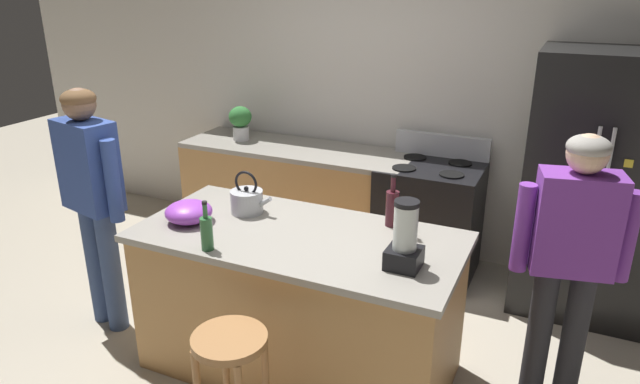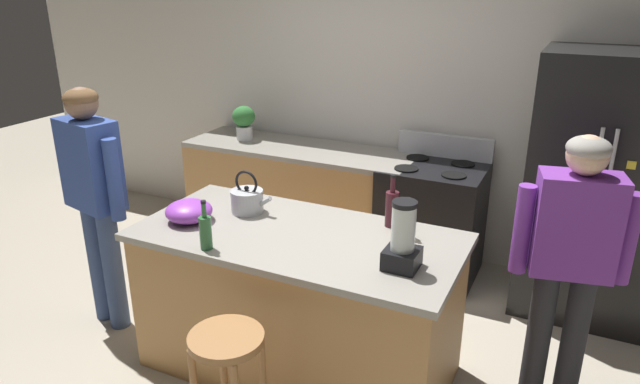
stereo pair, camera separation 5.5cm
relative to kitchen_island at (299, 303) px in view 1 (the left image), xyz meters
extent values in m
plane|color=#B2A893|center=(0.00, 0.00, -0.45)|extent=(14.00, 14.00, 0.00)
cube|color=silver|center=(0.00, 1.95, 0.90)|extent=(8.00, 0.10, 2.70)
cube|color=#B7844C|center=(0.00, 0.00, -0.02)|extent=(1.80, 0.85, 0.87)
cube|color=gray|center=(0.00, 0.00, 0.43)|extent=(1.86, 0.91, 0.04)
cube|color=#B7844C|center=(-0.80, 1.55, -0.02)|extent=(2.00, 0.64, 0.87)
cube|color=gray|center=(-0.80, 1.55, 0.43)|extent=(2.00, 0.64, 0.04)
cube|color=black|center=(1.52, 1.50, 0.46)|extent=(0.90, 0.70, 1.84)
cylinder|color=#B7BABF|center=(1.48, 1.13, 0.56)|extent=(0.02, 0.02, 0.83)
cylinder|color=#B7BABF|center=(1.56, 1.13, 0.56)|extent=(0.02, 0.02, 0.83)
cube|color=yellow|center=(1.66, 1.15, 0.76)|extent=(0.05, 0.01, 0.05)
cube|color=purple|center=(1.36, 1.15, 0.40)|extent=(0.05, 0.01, 0.05)
cube|color=#268CD8|center=(1.20, 1.15, 0.63)|extent=(0.05, 0.01, 0.05)
cube|color=black|center=(0.39, 1.52, 0.00)|extent=(0.76, 0.64, 0.91)
cube|color=black|center=(0.39, 1.20, -0.05)|extent=(0.60, 0.01, 0.24)
cube|color=#B7BABF|center=(0.39, 1.81, 0.54)|extent=(0.76, 0.06, 0.18)
cylinder|color=black|center=(0.21, 1.37, 0.46)|extent=(0.18, 0.18, 0.01)
cylinder|color=black|center=(0.57, 1.37, 0.46)|extent=(0.18, 0.18, 0.01)
cylinder|color=black|center=(0.21, 1.67, 0.46)|extent=(0.18, 0.18, 0.01)
cylinder|color=black|center=(0.57, 1.67, 0.46)|extent=(0.18, 0.18, 0.01)
cylinder|color=#384C7A|center=(-1.50, -0.10, -0.02)|extent=(0.16, 0.16, 0.87)
cylinder|color=#384C7A|center=(-1.32, -0.14, -0.02)|extent=(0.16, 0.16, 0.87)
cube|color=#334C99|center=(-1.41, -0.12, 0.70)|extent=(0.44, 0.30, 0.58)
cylinder|color=#334C99|center=(-1.66, -0.07, 0.65)|extent=(0.11, 0.11, 0.52)
cylinder|color=#334C99|center=(-1.17, -0.18, 0.65)|extent=(0.11, 0.11, 0.52)
sphere|color=#8C664C|center=(-1.41, -0.12, 1.09)|extent=(0.24, 0.24, 0.20)
ellipsoid|color=brown|center=(-1.41, -0.12, 1.12)|extent=(0.25, 0.25, 0.12)
cylinder|color=#26262B|center=(1.50, 0.35, -0.04)|extent=(0.15, 0.15, 0.83)
cylinder|color=#26262B|center=(1.32, 0.32, -0.04)|extent=(0.15, 0.15, 0.83)
cube|color=#723399|center=(1.41, 0.34, 0.64)|extent=(0.44, 0.30, 0.53)
cylinder|color=#723399|center=(1.66, 0.39, 0.59)|extent=(0.11, 0.11, 0.48)
cylinder|color=#723399|center=(1.17, 0.28, 0.59)|extent=(0.11, 0.11, 0.48)
sphere|color=#D8AD8C|center=(1.41, 0.34, 1.01)|extent=(0.24, 0.24, 0.20)
ellipsoid|color=gray|center=(1.41, 0.34, 1.05)|extent=(0.25, 0.25, 0.12)
cylinder|color=#9E6B3D|center=(0.02, -0.76, 0.23)|extent=(0.36, 0.36, 0.04)
cylinder|color=#9E6B3D|center=(-0.10, -0.64, -0.12)|extent=(0.04, 0.04, 0.67)
cylinder|color=silver|center=(-1.35, 1.55, 0.51)|extent=(0.14, 0.14, 0.12)
ellipsoid|color=#337A38|center=(-1.35, 1.55, 0.66)|extent=(0.20, 0.20, 0.18)
cube|color=black|center=(0.66, -0.13, 0.50)|extent=(0.17, 0.17, 0.10)
cylinder|color=silver|center=(0.66, -0.13, 0.67)|extent=(0.12, 0.12, 0.23)
cylinder|color=black|center=(0.66, -0.13, 0.79)|extent=(0.12, 0.12, 0.02)
cylinder|color=#2D6638|center=(-0.35, -0.37, 0.54)|extent=(0.07, 0.07, 0.18)
cylinder|color=#2D6638|center=(-0.35, -0.37, 0.67)|extent=(0.03, 0.03, 0.08)
cylinder|color=black|center=(-0.35, -0.37, 0.72)|extent=(0.03, 0.03, 0.02)
cylinder|color=olive|center=(0.57, 0.23, 0.53)|extent=(0.06, 0.06, 0.15)
cylinder|color=olive|center=(0.57, 0.23, 0.64)|extent=(0.02, 0.02, 0.07)
cylinder|color=black|center=(0.57, 0.23, 0.68)|extent=(0.03, 0.03, 0.02)
cylinder|color=#471923|center=(0.44, 0.34, 0.56)|extent=(0.08, 0.08, 0.21)
cylinder|color=#471923|center=(0.44, 0.34, 0.71)|extent=(0.03, 0.03, 0.09)
cylinder|color=black|center=(0.44, 0.34, 0.76)|extent=(0.03, 0.03, 0.02)
ellipsoid|color=purple|center=(-0.66, -0.12, 0.51)|extent=(0.28, 0.28, 0.13)
cylinder|color=#B7BABF|center=(-0.43, 0.15, 0.52)|extent=(0.20, 0.20, 0.14)
sphere|color=black|center=(-0.43, 0.15, 0.61)|extent=(0.03, 0.03, 0.03)
cylinder|color=#B7BABF|center=(-0.30, 0.15, 0.54)|extent=(0.09, 0.03, 0.08)
torus|color=black|center=(-0.43, 0.15, 0.64)|extent=(0.16, 0.02, 0.16)
camera|label=1|loc=(1.34, -2.61, 1.82)|focal=32.07mm
camera|label=2|loc=(1.39, -2.59, 1.82)|focal=32.07mm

